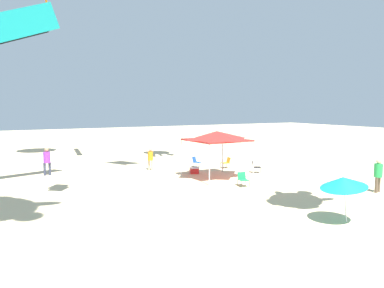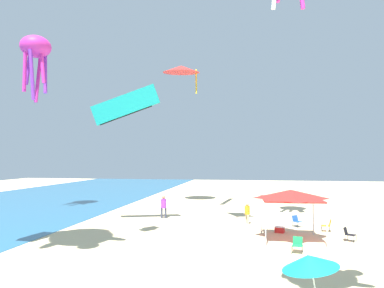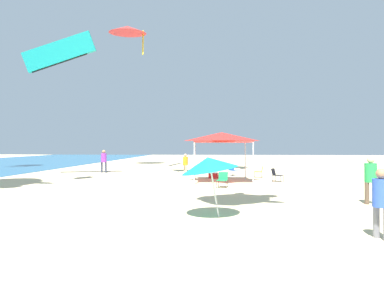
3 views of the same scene
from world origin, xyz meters
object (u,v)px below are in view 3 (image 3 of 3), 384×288
person_kite_handler (185,162)px  kite_parafoil_teal (59,52)px  cooler_box (213,175)px  person_near_umbrella (104,159)px  beach_umbrella (209,164)px  folding_chair_facing_ocean (232,169)px  folding_chair_right_of_tent (260,171)px  person_beachcomber (371,176)px  person_by_tent (381,198)px  folding_chair_near_cooler (223,179)px  kite_delta_red (128,30)px  canopy_tent (222,138)px  folding_chair_left_of_tent (276,174)px

person_kite_handler → kite_parafoil_teal: 12.26m
cooler_box → person_near_umbrella: (4.17, 9.13, 0.90)m
beach_umbrella → folding_chair_facing_ocean: (14.71, -1.47, -1.21)m
folding_chair_right_of_tent → folding_chair_facing_ocean: 2.32m
person_beachcomber → kite_parafoil_teal: 21.52m
cooler_box → person_kite_handler: 3.56m
person_beachcomber → beach_umbrella: bearing=9.1°
person_by_tent → kite_parafoil_teal: kite_parafoil_teal is taller
folding_chair_near_cooler → kite_delta_red: size_ratio=0.17×
folding_chair_near_cooler → person_kite_handler: bearing=121.9°
canopy_tent → folding_chair_facing_ocean: 4.95m
beach_umbrella → kite_delta_red: kite_delta_red is taller
folding_chair_near_cooler → person_beachcomber: (-4.73, -5.59, 0.61)m
person_near_umbrella → folding_chair_facing_ocean: bearing=-16.4°
folding_chair_near_cooler → person_beachcomber: bearing=-27.7°
folding_chair_right_of_tent → person_by_tent: person_by_tent is taller
person_kite_handler → kite_delta_red: bearing=9.2°
beach_umbrella → person_by_tent: bearing=-117.8°
kite_delta_red → person_by_tent: bearing=106.0°
beach_umbrella → kite_parafoil_teal: size_ratio=0.39×
cooler_box → person_near_umbrella: size_ratio=0.38×
kite_delta_red → folding_chair_facing_ocean: bearing=126.5°
person_kite_handler → person_beachcomber: (-12.42, -8.30, 0.13)m
cooler_box → kite_parafoil_teal: (0.41, 11.15, 8.79)m
canopy_tent → folding_chair_facing_ocean: size_ratio=4.43×
folding_chair_facing_ocean → kite_delta_red: bearing=104.5°
folding_chair_right_of_tent → person_near_umbrella: size_ratio=0.43×
folding_chair_right_of_tent → person_beachcomber: size_ratio=0.44×
folding_chair_facing_ocean → kite_delta_red: kite_delta_red is taller
person_kite_handler → canopy_tent: bearing=-178.0°
person_beachcomber → kite_delta_red: (21.89, 15.35, 13.58)m
folding_chair_facing_ocean → person_kite_handler: size_ratio=0.50×
folding_chair_right_of_tent → folding_chair_facing_ocean: size_ratio=1.00×
folding_chair_left_of_tent → person_near_umbrella: bearing=96.7°
person_beachcomber → person_by_tent: bearing=53.3°
folding_chair_right_of_tent → cooler_box: (-0.84, 3.26, -0.27)m
person_by_tent → kite_delta_red: bearing=-175.0°
beach_umbrella → kite_delta_red: bearing=20.4°
cooler_box → kite_delta_red: (12.17, 9.24, 14.46)m
beach_umbrella → person_by_tent: (-2.22, -4.21, -0.68)m
person_kite_handler → folding_chair_left_of_tent: bearing=-154.1°
folding_chair_left_of_tent → person_kite_handler: (4.53, 6.10, 0.48)m
kite_delta_red → folding_chair_near_cooler: bearing=109.2°
folding_chair_right_of_tent → canopy_tent: bearing=-36.0°
person_near_umbrella → kite_parafoil_teal: 8.97m
canopy_tent → beach_umbrella: bearing=176.7°
canopy_tent → person_beachcomber: size_ratio=1.96×
folding_chair_facing_ocean → person_by_tent: (-16.93, -2.74, 0.53)m
person_beachcomber → folding_chair_near_cooler: bearing=-55.3°
person_beachcomber → person_near_umbrella: bearing=-57.4°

